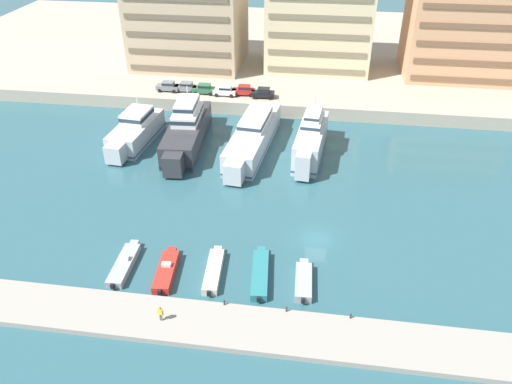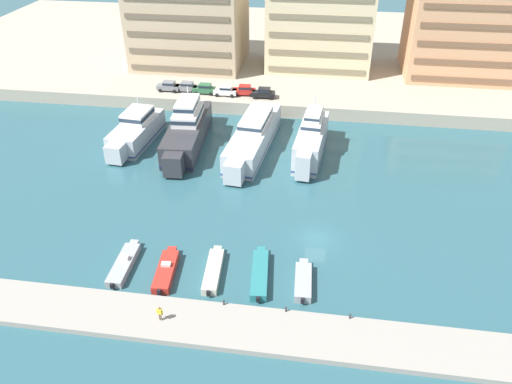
{
  "view_description": "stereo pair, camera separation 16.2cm",
  "coord_description": "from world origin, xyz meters",
  "px_view_note": "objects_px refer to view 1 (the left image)",
  "views": [
    {
      "loc": [
        -0.5,
        -46.78,
        36.82
      ],
      "look_at": [
        -7.96,
        5.17,
        2.5
      ],
      "focal_mm": 35.0,
      "sensor_mm": 36.0,
      "label": 1
    },
    {
      "loc": [
        -0.34,
        -46.76,
        36.82
      ],
      "look_at": [
        -7.96,
        5.17,
        2.5
      ],
      "focal_mm": 35.0,
      "sensor_mm": 36.0,
      "label": 2
    }
  ],
  "objects_px": {
    "yacht_silver_far_left": "(135,131)",
    "motorboat_red_left": "(166,271)",
    "pedestrian_near_edge": "(160,313)",
    "car_red_center": "(244,90)",
    "yacht_charcoal_left": "(187,130)",
    "motorboat_cream_mid_left": "(214,271)",
    "motorboat_teal_center_left": "(260,274)",
    "car_black_center_right": "(263,93)",
    "motorboat_grey_center": "(303,281)",
    "yacht_silver_center_left": "(311,140)",
    "car_grey_far_left": "(168,86)",
    "car_green_mid_left": "(204,88)",
    "car_grey_left": "(186,87)",
    "motorboat_grey_far_left": "(124,264)",
    "yacht_silver_mid_left": "(253,137)",
    "car_white_center_left": "(225,90)"
  },
  "relations": [
    {
      "from": "motorboat_grey_center",
      "to": "car_white_center_left",
      "type": "relative_size",
      "value": 1.54
    },
    {
      "from": "car_white_center_left",
      "to": "car_red_center",
      "type": "xyz_separation_m",
      "value": [
        3.3,
        0.73,
        0.0
      ]
    },
    {
      "from": "yacht_charcoal_left",
      "to": "yacht_silver_mid_left",
      "type": "height_order",
      "value": "yacht_charcoal_left"
    },
    {
      "from": "motorboat_red_left",
      "to": "car_red_center",
      "type": "relative_size",
      "value": 1.71
    },
    {
      "from": "motorboat_teal_center_left",
      "to": "car_black_center_right",
      "type": "bearing_deg",
      "value": 97.07
    },
    {
      "from": "motorboat_red_left",
      "to": "car_black_center_right",
      "type": "xyz_separation_m",
      "value": [
        4.62,
        44.52,
        2.78
      ]
    },
    {
      "from": "yacht_charcoal_left",
      "to": "car_green_mid_left",
      "type": "relative_size",
      "value": 5.11
    },
    {
      "from": "motorboat_grey_center",
      "to": "car_black_center_right",
      "type": "xyz_separation_m",
      "value": [
        -10.06,
        44.01,
        2.8
      ]
    },
    {
      "from": "car_grey_left",
      "to": "motorboat_teal_center_left",
      "type": "bearing_deg",
      "value": -66.09
    },
    {
      "from": "motorboat_grey_center",
      "to": "car_black_center_right",
      "type": "distance_m",
      "value": 45.23
    },
    {
      "from": "yacht_silver_center_left",
      "to": "car_grey_far_left",
      "type": "relative_size",
      "value": 4.03
    },
    {
      "from": "yacht_silver_mid_left",
      "to": "car_red_center",
      "type": "relative_size",
      "value": 5.48
    },
    {
      "from": "yacht_silver_mid_left",
      "to": "car_red_center",
      "type": "xyz_separation_m",
      "value": [
        -3.95,
        15.59,
        1.24
      ]
    },
    {
      "from": "car_green_mid_left",
      "to": "yacht_silver_center_left",
      "type": "bearing_deg",
      "value": -38.91
    },
    {
      "from": "yacht_silver_far_left",
      "to": "motorboat_red_left",
      "type": "distance_m",
      "value": 32.24
    },
    {
      "from": "car_green_mid_left",
      "to": "car_red_center",
      "type": "height_order",
      "value": "same"
    },
    {
      "from": "car_grey_left",
      "to": "car_white_center_left",
      "type": "distance_m",
      "value": 7.43
    },
    {
      "from": "motorboat_red_left",
      "to": "motorboat_teal_center_left",
      "type": "height_order",
      "value": "motorboat_red_left"
    },
    {
      "from": "car_white_center_left",
      "to": "pedestrian_near_edge",
      "type": "distance_m",
      "value": 51.65
    },
    {
      "from": "yacht_silver_center_left",
      "to": "car_red_center",
      "type": "relative_size",
      "value": 3.94
    },
    {
      "from": "car_grey_left",
      "to": "car_red_center",
      "type": "relative_size",
      "value": 0.98
    },
    {
      "from": "yacht_silver_center_left",
      "to": "motorboat_grey_far_left",
      "type": "bearing_deg",
      "value": -123.53
    },
    {
      "from": "yacht_charcoal_left",
      "to": "motorboat_cream_mid_left",
      "type": "bearing_deg",
      "value": -70.04
    },
    {
      "from": "motorboat_grey_far_left",
      "to": "yacht_silver_mid_left",
      "type": "bearing_deg",
      "value": 71.4
    },
    {
      "from": "yacht_silver_far_left",
      "to": "motorboat_teal_center_left",
      "type": "bearing_deg",
      "value": -49.92
    },
    {
      "from": "yacht_silver_far_left",
      "to": "car_grey_far_left",
      "type": "relative_size",
      "value": 3.83
    },
    {
      "from": "motorboat_grey_center",
      "to": "pedestrian_near_edge",
      "type": "bearing_deg",
      "value": -150.32
    },
    {
      "from": "motorboat_cream_mid_left",
      "to": "pedestrian_near_edge",
      "type": "relative_size",
      "value": 4.33
    },
    {
      "from": "yacht_charcoal_left",
      "to": "car_grey_far_left",
      "type": "xyz_separation_m",
      "value": [
        -7.58,
        15.64,
        0.79
      ]
    },
    {
      "from": "pedestrian_near_edge",
      "to": "car_black_center_right",
      "type": "bearing_deg",
      "value": 86.66
    },
    {
      "from": "yacht_silver_mid_left",
      "to": "motorboat_cream_mid_left",
      "type": "xyz_separation_m",
      "value": [
        0.06,
        -28.91,
        -1.58
      ]
    },
    {
      "from": "yacht_charcoal_left",
      "to": "motorboat_cream_mid_left",
      "type": "distance_m",
      "value": 30.69
    },
    {
      "from": "yacht_silver_mid_left",
      "to": "pedestrian_near_edge",
      "type": "height_order",
      "value": "yacht_silver_mid_left"
    },
    {
      "from": "pedestrian_near_edge",
      "to": "car_red_center",
      "type": "bearing_deg",
      "value": 90.66
    },
    {
      "from": "motorboat_teal_center_left",
      "to": "car_black_center_right",
      "type": "distance_m",
      "value": 43.95
    },
    {
      "from": "motorboat_teal_center_left",
      "to": "car_red_center",
      "type": "xyz_separation_m",
      "value": [
        -9.01,
        44.27,
        2.81
      ]
    },
    {
      "from": "yacht_silver_far_left",
      "to": "car_grey_left",
      "type": "relative_size",
      "value": 3.82
    },
    {
      "from": "car_black_center_right",
      "to": "car_green_mid_left",
      "type": "bearing_deg",
      "value": 177.87
    },
    {
      "from": "yacht_silver_far_left",
      "to": "motorboat_grey_far_left",
      "type": "distance_m",
      "value": 30.08
    },
    {
      "from": "motorboat_grey_center",
      "to": "pedestrian_near_edge",
      "type": "relative_size",
      "value": 3.65
    },
    {
      "from": "motorboat_grey_center",
      "to": "car_red_center",
      "type": "relative_size",
      "value": 1.5
    },
    {
      "from": "car_black_center_right",
      "to": "pedestrian_near_edge",
      "type": "xyz_separation_m",
      "value": [
        -3.01,
        -51.46,
        -1.61
      ]
    },
    {
      "from": "motorboat_cream_mid_left",
      "to": "car_green_mid_left",
      "type": "relative_size",
      "value": 1.83
    },
    {
      "from": "motorboat_red_left",
      "to": "yacht_silver_far_left",
      "type": "bearing_deg",
      "value": 115.14
    },
    {
      "from": "car_green_mid_left",
      "to": "yacht_silver_far_left",
      "type": "bearing_deg",
      "value": -115.32
    },
    {
      "from": "motorboat_grey_far_left",
      "to": "car_red_center",
      "type": "xyz_separation_m",
      "value": [
        5.89,
        44.83,
        2.83
      ]
    },
    {
      "from": "yacht_silver_center_left",
      "to": "car_red_center",
      "type": "distance_m",
      "value": 20.97
    },
    {
      "from": "car_red_center",
      "to": "yacht_charcoal_left",
      "type": "bearing_deg",
      "value": -112.28
    },
    {
      "from": "motorboat_grey_center",
      "to": "car_grey_far_left",
      "type": "bearing_deg",
      "value": 121.78
    },
    {
      "from": "car_black_center_right",
      "to": "car_red_center",
      "type": "bearing_deg",
      "value": 168.35
    }
  ]
}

